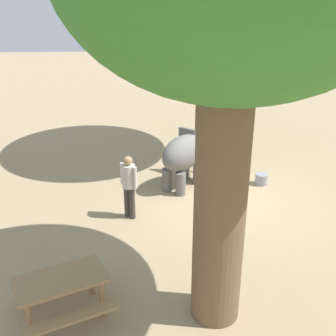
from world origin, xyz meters
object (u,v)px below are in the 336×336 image
(picnic_table_near, at_px, (61,288))
(feed_bucket, at_px, (261,179))
(person_handler, at_px, (129,182))
(elephant, at_px, (188,153))

(picnic_table_near, relative_size, feed_bucket, 5.46)
(person_handler, distance_m, picnic_table_near, 3.52)
(person_handler, distance_m, feed_bucket, 4.19)
(elephant, bearing_deg, person_handler, 177.57)
(person_handler, height_order, feed_bucket, person_handler)
(elephant, height_order, feed_bucket, elephant)
(feed_bucket, bearing_deg, picnic_table_near, 136.52)
(elephant, relative_size, feed_bucket, 5.84)
(person_handler, bearing_deg, elephant, 0.25)
(person_handler, relative_size, feed_bucket, 4.50)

